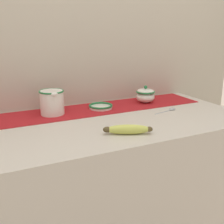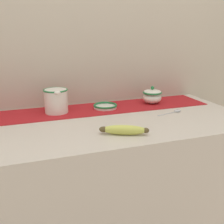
# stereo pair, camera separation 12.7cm
# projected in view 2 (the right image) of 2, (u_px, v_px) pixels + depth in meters

# --- Properties ---
(countertop) EXTENTS (1.46, 0.66, 0.92)m
(countertop) POSITION_uv_depth(u_px,v_px,m) (99.00, 206.00, 1.43)
(countertop) COLOR beige
(countertop) RESTS_ON ground_plane
(back_wall) EXTENTS (2.26, 0.04, 2.40)m
(back_wall) POSITION_uv_depth(u_px,v_px,m) (79.00, 54.00, 1.54)
(back_wall) COLOR #B7AD99
(back_wall) RESTS_ON ground_plane
(table_runner) EXTENTS (1.34, 0.24, 0.00)m
(table_runner) POSITION_uv_depth(u_px,v_px,m) (87.00, 110.00, 1.48)
(table_runner) COLOR #A8191E
(table_runner) RESTS_ON countertop
(cream_pitcher) EXTENTS (0.12, 0.14, 0.12)m
(cream_pitcher) POSITION_uv_depth(u_px,v_px,m) (56.00, 100.00, 1.41)
(cream_pitcher) COLOR white
(cream_pitcher) RESTS_ON countertop
(sugar_bowl) EXTENTS (0.11, 0.11, 0.10)m
(sugar_bowl) POSITION_uv_depth(u_px,v_px,m) (152.00, 96.00, 1.59)
(sugar_bowl) COLOR white
(sugar_bowl) RESTS_ON countertop
(small_dish) EXTENTS (0.13, 0.13, 0.02)m
(small_dish) POSITION_uv_depth(u_px,v_px,m) (105.00, 106.00, 1.50)
(small_dish) COLOR white
(small_dish) RESTS_ON countertop
(banana) EXTENTS (0.19, 0.11, 0.04)m
(banana) POSITION_uv_depth(u_px,v_px,m) (124.00, 130.00, 1.13)
(banana) COLOR #CCD156
(banana) RESTS_ON countertop
(spoon) EXTENTS (0.15, 0.05, 0.01)m
(spoon) POSITION_uv_depth(u_px,v_px,m) (176.00, 111.00, 1.44)
(spoon) COLOR #B7B7BC
(spoon) RESTS_ON countertop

